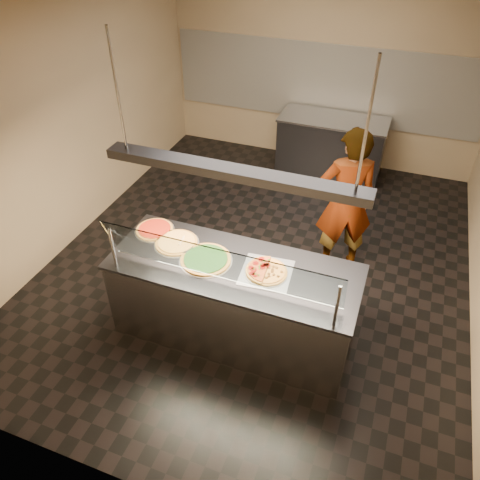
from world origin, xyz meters
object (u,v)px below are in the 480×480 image
at_px(pizza_spatula, 183,244).
at_px(prep_table, 331,146).
at_px(pizza_cheese, 177,242).
at_px(perforated_tray, 266,272).
at_px(pizza_tomato, 155,229).
at_px(heat_lamp_housing, 233,172).
at_px(half_pizza_pepperoni, 257,268).
at_px(sneeze_guard, 219,265).
at_px(half_pizza_sausage, 276,273).
at_px(worker, 346,202).
at_px(serving_counter, 234,300).
at_px(pizza_spinach, 206,259).

relative_size(pizza_spatula, prep_table, 0.14).
height_order(pizza_cheese, pizza_spatula, pizza_spatula).
height_order(perforated_tray, pizza_tomato, pizza_tomato).
bearing_deg(prep_table, heat_lamp_housing, -93.11).
bearing_deg(half_pizza_pepperoni, pizza_cheese, 173.31).
distance_m(sneeze_guard, perforated_tray, 0.56).
xyz_separation_m(sneeze_guard, pizza_tomato, (-0.98, 0.58, -0.28)).
height_order(half_pizza_sausage, worker, worker).
height_order(serving_counter, perforated_tray, perforated_tray).
height_order(serving_counter, pizza_spinach, pizza_spinach).
distance_m(half_pizza_sausage, pizza_spinach, 0.70).
distance_m(sneeze_guard, pizza_spinach, 0.51).
height_order(serving_counter, prep_table, same).
distance_m(serving_counter, pizza_cheese, 0.83).
distance_m(pizza_cheese, pizza_tomato, 0.34).
bearing_deg(pizza_spinach, heat_lamp_housing, 4.19).
height_order(half_pizza_pepperoni, pizza_spatula, half_pizza_pepperoni).
relative_size(sneeze_guard, half_pizza_sausage, 5.44).
xyz_separation_m(serving_counter, pizza_cheese, (-0.67, 0.12, 0.48)).
distance_m(half_pizza_pepperoni, heat_lamp_housing, 1.01).
height_order(serving_counter, pizza_cheese, pizza_cheese).
xyz_separation_m(pizza_spatula, heat_lamp_housing, (0.58, -0.10, 0.99)).
xyz_separation_m(half_pizza_sausage, pizza_cheese, (-1.08, 0.11, -0.01)).
bearing_deg(half_pizza_sausage, perforated_tray, 179.58).
bearing_deg(prep_table, half_pizza_sausage, -86.76).
height_order(sneeze_guard, prep_table, sneeze_guard).
distance_m(half_pizza_sausage, worker, 1.54).
relative_size(sneeze_guard, pizza_spatula, 9.38).
bearing_deg(pizza_cheese, sneeze_guard, -34.77).
height_order(pizza_spinach, worker, worker).
height_order(pizza_cheese, pizza_tomato, same).
bearing_deg(serving_counter, pizza_spatula, 169.98).
distance_m(sneeze_guard, heat_lamp_housing, 0.80).
distance_m(perforated_tray, worker, 1.57).
bearing_deg(pizza_cheese, half_pizza_sausage, -5.58).
bearing_deg(sneeze_guard, half_pizza_sausage, 40.71).
bearing_deg(sneeze_guard, pizza_spinach, 131.05).
height_order(perforated_tray, half_pizza_pepperoni, half_pizza_pepperoni).
distance_m(worker, heat_lamp_housing, 1.99).
xyz_separation_m(pizza_spinach, worker, (1.08, 1.53, -0.03)).
bearing_deg(half_pizza_sausage, prep_table, 93.24).
bearing_deg(pizza_spatula, half_pizza_pepperoni, -6.17).
xyz_separation_m(half_pizza_pepperoni, pizza_spinach, (-0.51, -0.04, -0.02)).
bearing_deg(perforated_tray, pizza_tomato, 170.25).
relative_size(perforated_tray, heat_lamp_housing, 0.22).
bearing_deg(pizza_tomato, perforated_tray, -9.75).
xyz_separation_m(sneeze_guard, prep_table, (0.20, 4.10, -0.76)).
bearing_deg(serving_counter, prep_table, 86.89).
height_order(serving_counter, half_pizza_pepperoni, half_pizza_pepperoni).
distance_m(pizza_tomato, heat_lamp_housing, 1.43).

